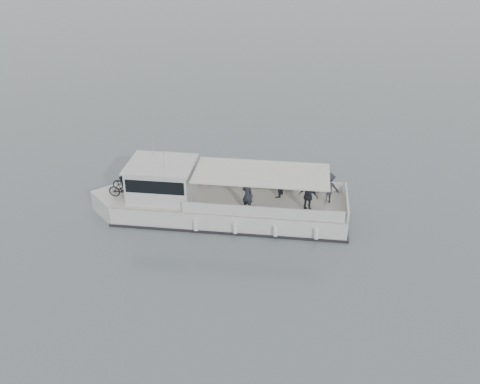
# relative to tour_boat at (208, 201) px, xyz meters

# --- Properties ---
(ground) EXTENTS (1400.00, 1400.00, 0.00)m
(ground) POSITION_rel_tour_boat_xyz_m (-2.84, 0.80, -0.93)
(ground) COLOR slate
(ground) RESTS_ON ground
(tour_boat) EXTENTS (13.58, 3.78, 5.67)m
(tour_boat) POSITION_rel_tour_boat_xyz_m (0.00, 0.00, 0.00)
(tour_boat) COLOR silver
(tour_boat) RESTS_ON ground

